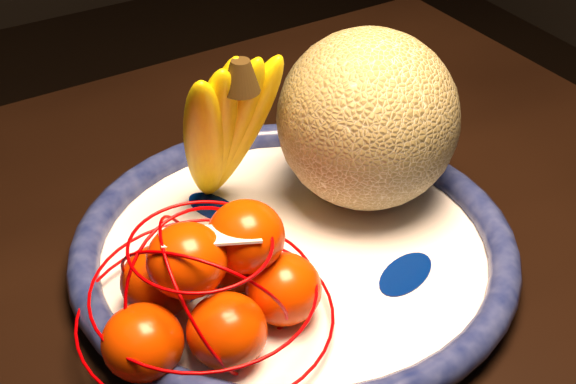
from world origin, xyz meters
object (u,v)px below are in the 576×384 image
fruit_bowl (294,250)px  banana_bunch (222,125)px  mandarin_bag (211,287)px  cantaloupe (368,119)px

fruit_bowl → banana_bunch: size_ratio=2.15×
fruit_bowl → mandarin_bag: 0.11m
cantaloupe → mandarin_bag: 0.22m
banana_bunch → cantaloupe: bearing=-24.8°
cantaloupe → banana_bunch: bearing=160.5°
fruit_bowl → cantaloupe: size_ratio=2.36×
cantaloupe → mandarin_bag: cantaloupe is taller
cantaloupe → banana_bunch: banana_bunch is taller
fruit_bowl → cantaloupe: bearing=21.4°
cantaloupe → mandarin_bag: (-0.20, -0.08, -0.04)m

